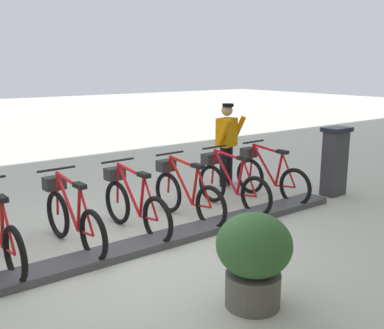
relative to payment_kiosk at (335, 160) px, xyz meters
The scene contains 10 objects.
ground_plane 4.26m from the payment_kiosk, 90.72° to the left, with size 60.00×60.00×0.00m, color beige.
dock_rail_base 4.26m from the payment_kiosk, 90.72° to the left, with size 0.44×7.34×0.10m, color #47474C.
payment_kiosk is the anchor object (origin of this frame).
bike_docked_0 1.30m from the payment_kiosk, 63.46° to the left, with size 1.72×0.54×1.02m.
bike_docked_1 2.17m from the payment_kiosk, 74.62° to the left, with size 1.72×0.54×1.02m.
bike_docked_2 3.08m from the payment_kiosk, 79.26° to the left, with size 1.72×0.54×1.02m.
bike_docked_3 4.00m from the payment_kiosk, 81.76° to the left, with size 1.72×0.54×1.02m.
bike_docked_4 4.92m from the payment_kiosk, 83.32° to the left, with size 1.72×0.54×1.02m.
worker_near_rack 2.06m from the payment_kiosk, 36.02° to the left, with size 0.52×0.69×1.66m.
planter_bush 4.47m from the payment_kiosk, 115.98° to the left, with size 0.76×0.76×0.97m.
Camera 1 is at (-4.84, 2.79, 2.38)m, focal length 41.95 mm.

